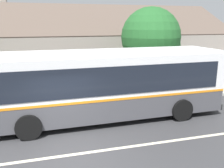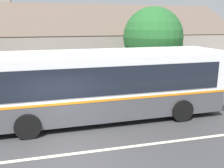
# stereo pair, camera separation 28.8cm
# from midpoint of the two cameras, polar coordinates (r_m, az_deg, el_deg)

# --- Properties ---
(ground_plane) EXTENTS (300.00, 300.00, 0.00)m
(ground_plane) POSITION_cam_midpoint_polar(r_m,az_deg,el_deg) (8.86, -10.77, -15.71)
(ground_plane) COLOR #38383A
(sidewalk_far) EXTENTS (60.00, 3.00, 0.15)m
(sidewalk_far) POSITION_cam_midpoint_polar(r_m,az_deg,el_deg) (14.37, -12.99, -3.75)
(sidewalk_far) COLOR #ADAAA3
(sidewalk_far) RESTS_ON ground
(lane_divider_stripe) EXTENTS (60.00, 0.16, 0.01)m
(lane_divider_stripe) POSITION_cam_midpoint_polar(r_m,az_deg,el_deg) (8.86, -10.77, -15.69)
(lane_divider_stripe) COLOR beige
(lane_divider_stripe) RESTS_ON ground
(community_building) EXTENTS (23.41, 10.31, 6.89)m
(community_building) POSITION_cam_midpoint_polar(r_m,az_deg,el_deg) (22.32, -7.25, 7.38)
(community_building) COLOR gray
(community_building) RESTS_ON ground
(transit_bus) EXTENTS (11.40, 2.93, 3.12)m
(transit_bus) POSITION_cam_midpoint_polar(r_m,az_deg,el_deg) (11.18, -3.47, 0.09)
(transit_bus) COLOR #47474C
(transit_bus) RESTS_ON ground
(street_tree_primary) EXTENTS (3.66, 3.66, 5.30)m
(street_tree_primary) POSITION_cam_midpoint_polar(r_m,az_deg,el_deg) (15.89, 8.77, 10.20)
(street_tree_primary) COLOR #4C3828
(street_tree_primary) RESTS_ON ground
(bus_stop_sign) EXTENTS (0.36, 0.07, 2.40)m
(bus_stop_sign) POSITION_cam_midpoint_polar(r_m,az_deg,el_deg) (15.88, 19.75, 3.29)
(bus_stop_sign) COLOR gray
(bus_stop_sign) RESTS_ON sidewalk_far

